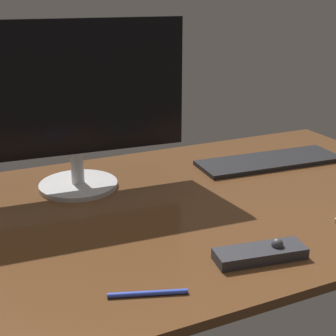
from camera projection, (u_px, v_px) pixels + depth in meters
desk at (193, 206)px, 121.77cm from camera, size 140.00×84.00×2.00cm
monitor at (73, 100)px, 122.49cm from camera, size 58.27×20.76×43.21cm
keyboard at (269, 161)px, 148.31cm from camera, size 45.18×17.01×1.31cm
media_remote at (261, 253)px, 95.48cm from camera, size 18.87×8.54×3.85cm
pen at (148, 293)px, 84.11cm from camera, size 13.44×5.39×0.91cm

